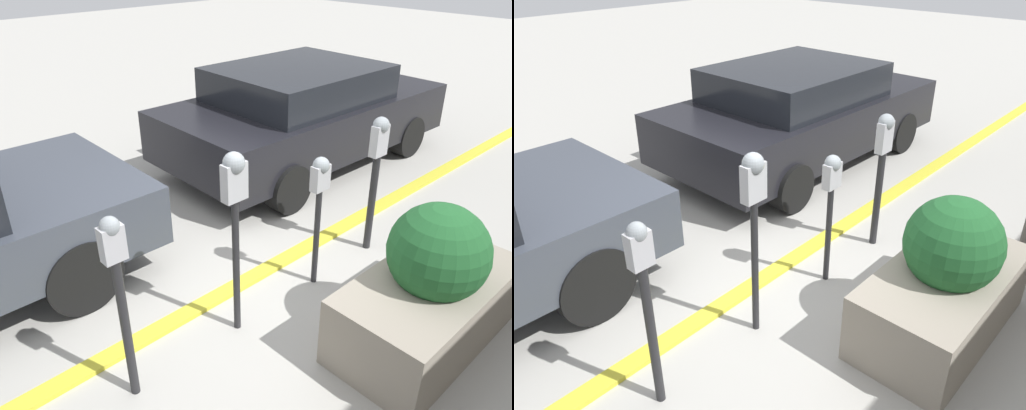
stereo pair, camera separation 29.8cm
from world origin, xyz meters
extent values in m
plane|color=#ADAAA3|center=(0.00, 0.00, 0.00)|extent=(40.00, 40.00, 0.00)
cube|color=gold|center=(0.00, 0.08, 0.02)|extent=(19.00, 0.16, 0.04)
cylinder|color=#232326|center=(-1.44, -0.34, 0.58)|extent=(0.07, 0.07, 1.16)
cube|color=#B7B7BC|center=(-1.44, -0.34, 1.28)|extent=(0.15, 0.09, 0.24)
sphere|color=gray|center=(-1.44, -0.34, 1.41)|extent=(0.13, 0.13, 0.13)
cylinder|color=#232326|center=(-0.44, -0.33, 0.61)|extent=(0.06, 0.06, 1.22)
cube|color=#B7B7BC|center=(-0.44, -0.33, 1.37)|extent=(0.20, 0.09, 0.30)
sphere|color=gray|center=(-0.44, -0.33, 1.52)|extent=(0.17, 0.17, 0.17)
cylinder|color=#232326|center=(0.52, -0.35, 0.49)|extent=(0.06, 0.06, 0.99)
cube|color=#B7B7BC|center=(0.52, -0.35, 1.10)|extent=(0.18, 0.09, 0.23)
sphere|color=gray|center=(0.52, -0.35, 1.22)|extent=(0.15, 0.15, 0.15)
cylinder|color=#232326|center=(1.40, -0.34, 0.53)|extent=(0.07, 0.07, 1.06)
cube|color=#B7B7BC|center=(1.40, -0.34, 1.22)|extent=(0.19, 0.09, 0.31)
sphere|color=gray|center=(1.40, -0.34, 1.37)|extent=(0.16, 0.16, 0.16)
cube|color=gray|center=(0.58, -1.48, 0.30)|extent=(1.67, 0.84, 0.60)
sphere|color=#1E5628|center=(0.58, -1.48, 0.85)|extent=(0.77, 0.77, 0.77)
cylinder|color=black|center=(-1.25, 0.80, 0.35)|extent=(0.70, 0.24, 0.70)
cylinder|color=black|center=(-1.25, 2.60, 0.35)|extent=(0.70, 0.24, 0.70)
cube|color=black|center=(2.67, 1.72, 0.64)|extent=(4.23, 2.06, 0.67)
cube|color=black|center=(2.50, 1.72, 1.20)|extent=(2.21, 1.79, 0.45)
cylinder|color=black|center=(3.97, 0.80, 0.31)|extent=(0.61, 0.24, 0.61)
cylinder|color=black|center=(3.97, 2.64, 0.31)|extent=(0.61, 0.24, 0.61)
cylinder|color=black|center=(1.36, 0.80, 0.31)|extent=(0.61, 0.24, 0.61)
cylinder|color=black|center=(1.36, 2.64, 0.31)|extent=(0.61, 0.24, 0.61)
camera|label=1|loc=(-2.57, -2.83, 2.93)|focal=35.00mm
camera|label=2|loc=(-2.78, -2.61, 2.93)|focal=35.00mm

